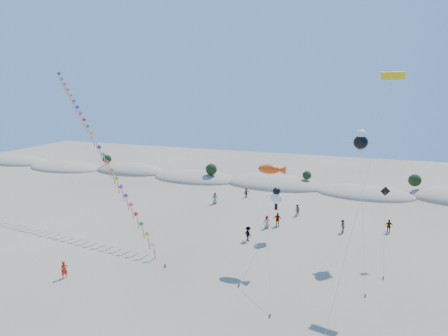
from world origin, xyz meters
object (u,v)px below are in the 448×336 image
at_px(flyer_foreground, 64,270).
at_px(fish_kite, 272,170).
at_px(kite_train, 98,145).
at_px(parafoil_kite, 391,81).

bearing_deg(flyer_foreground, fish_kite, -25.70).
height_order(kite_train, parafoil_kite, kite_train).
xyz_separation_m(fish_kite, parafoil_kite, (10.57, 0.65, 8.80)).
height_order(fish_kite, parafoil_kite, parafoil_kite).
relative_size(fish_kite, flyer_foreground, 6.54).
relative_size(kite_train, flyer_foreground, 15.72).
xyz_separation_m(kite_train, fish_kite, (23.63, -2.97, -0.92)).
bearing_deg(parafoil_kite, kite_train, 176.11).
bearing_deg(fish_kite, kite_train, 172.83).
bearing_deg(parafoil_kite, fish_kite, -176.50).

